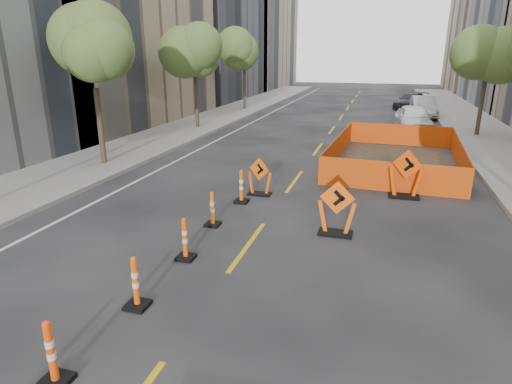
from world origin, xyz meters
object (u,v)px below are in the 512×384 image
(channelizer_5, at_px, (212,209))
(parked_car_far, at_px, (411,101))
(channelizer_6, at_px, (241,186))
(parked_car_near, at_px, (414,119))
(channelizer_4, at_px, (185,239))
(chevron_sign_left, at_px, (260,176))
(chevron_sign_right, at_px, (406,174))
(channelizer_3, at_px, (135,282))
(chevron_sign_center, at_px, (337,208))
(channelizer_2, at_px, (51,353))
(parked_car_mid, at_px, (423,107))

(channelizer_5, distance_m, parked_car_far, 30.83)
(channelizer_6, relative_size, parked_car_near, 0.23)
(channelizer_4, relative_size, chevron_sign_left, 0.79)
(chevron_sign_right, bearing_deg, channelizer_6, -133.55)
(channelizer_3, xyz_separation_m, chevron_sign_right, (5.14, 8.36, 0.30))
(channelizer_6, bearing_deg, channelizer_3, -90.20)
(chevron_sign_left, bearing_deg, parked_car_far, 99.23)
(channelizer_5, bearing_deg, parked_car_near, 70.58)
(channelizer_6, bearing_deg, chevron_sign_center, -28.58)
(chevron_sign_center, bearing_deg, channelizer_3, -125.27)
(chevron_sign_left, bearing_deg, channelizer_5, -77.40)
(chevron_sign_left, bearing_deg, channelizer_2, -70.69)
(channelizer_3, bearing_deg, channelizer_6, 89.80)
(parked_car_near, bearing_deg, parked_car_mid, 76.43)
(channelizer_2, distance_m, channelizer_3, 2.11)
(chevron_sign_left, xyz_separation_m, parked_car_far, (6.18, 27.04, 0.02))
(channelizer_5, relative_size, channelizer_6, 0.92)
(chevron_sign_center, distance_m, parked_car_mid, 24.74)
(channelizer_2, xyz_separation_m, channelizer_5, (-0.05, 6.34, -0.03))
(channelizer_4, xyz_separation_m, channelizer_6, (0.00, 4.23, 0.03))
(chevron_sign_center, relative_size, parked_car_mid, 0.32)
(parked_car_near, bearing_deg, parked_car_far, 83.07)
(channelizer_5, height_order, chevron_sign_center, chevron_sign_center)
(chevron_sign_left, bearing_deg, channelizer_6, -88.25)
(channelizer_4, height_order, chevron_sign_center, chevron_sign_center)
(channelizer_5, bearing_deg, chevron_sign_right, 38.01)
(chevron_sign_right, xyz_separation_m, parked_car_near, (0.97, 13.62, -0.01))
(channelizer_5, bearing_deg, parked_car_mid, 73.53)
(channelizer_3, height_order, channelizer_4, channelizer_3)
(channelizer_3, distance_m, parked_car_mid, 29.88)
(chevron_sign_left, xyz_separation_m, parked_car_near, (5.75, 14.70, 0.16))
(channelizer_2, relative_size, channelizer_6, 0.97)
(channelizer_5, distance_m, chevron_sign_center, 3.43)
(channelizer_2, relative_size, channelizer_4, 1.03)
(channelizer_4, distance_m, chevron_sign_right, 8.08)
(channelizer_4, relative_size, channelizer_5, 1.03)
(channelizer_5, bearing_deg, chevron_sign_center, 5.84)
(channelizer_2, relative_size, chevron_sign_right, 0.65)
(chevron_sign_center, bearing_deg, channelizer_4, -142.58)
(chevron_sign_left, bearing_deg, channelizer_3, -70.81)
(channelizer_6, bearing_deg, parked_car_mid, 72.46)
(chevron_sign_left, bearing_deg, parked_car_near, 90.75)
(parked_car_far, bearing_deg, channelizer_3, -79.94)
(parked_car_mid, bearing_deg, channelizer_5, -108.99)
(channelizer_5, xyz_separation_m, channelizer_6, (0.16, 2.11, 0.05))
(channelizer_5, height_order, parked_car_far, parked_car_far)
(channelizer_2, height_order, chevron_sign_center, chevron_sign_center)
(channelizer_4, bearing_deg, parked_car_mid, 75.08)
(channelizer_4, distance_m, parked_car_near, 20.78)
(channelizer_2, bearing_deg, channelizer_5, 90.48)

